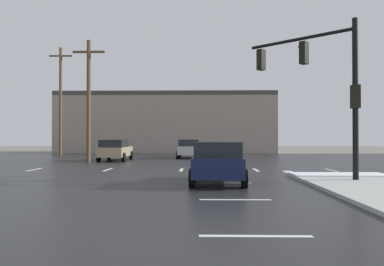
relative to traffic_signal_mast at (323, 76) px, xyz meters
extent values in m
plane|color=slate|center=(-4.05, 4.93, -4.27)|extent=(120.00, 120.00, 0.00)
cube|color=#232326|center=(-4.05, 4.93, -4.26)|extent=(44.00, 44.00, 0.02)
cube|color=white|center=(0.95, 0.93, -4.10)|extent=(4.00, 1.60, 0.06)
cube|color=silver|center=(-4.05, -9.07, -4.25)|extent=(2.00, 0.15, 0.01)
cube|color=silver|center=(-4.05, -5.07, -4.25)|extent=(2.00, 0.15, 0.01)
cube|color=silver|center=(-4.05, -1.07, -4.25)|extent=(2.00, 0.15, 0.01)
cube|color=silver|center=(-4.05, 2.93, -4.25)|extent=(2.00, 0.15, 0.01)
cube|color=silver|center=(-4.05, 6.93, -4.25)|extent=(2.00, 0.15, 0.01)
cube|color=silver|center=(-4.05, 10.93, -4.25)|extent=(2.00, 0.15, 0.01)
cube|color=silver|center=(-4.05, 14.93, -4.25)|extent=(2.00, 0.15, 0.01)
cube|color=silver|center=(-4.05, 18.93, -4.25)|extent=(2.00, 0.15, 0.01)
cube|color=silver|center=(-4.05, 22.93, -4.25)|extent=(2.00, 0.15, 0.01)
cube|color=silver|center=(-14.05, 4.93, -4.25)|extent=(0.15, 2.00, 0.01)
cube|color=silver|center=(-10.05, 4.93, -4.25)|extent=(0.15, 2.00, 0.01)
cube|color=silver|center=(-6.05, 4.93, -4.25)|extent=(0.15, 2.00, 0.01)
cube|color=silver|center=(-2.05, 4.93, -4.25)|extent=(0.15, 2.00, 0.01)
cube|color=silver|center=(1.95, 4.93, -4.25)|extent=(0.15, 2.00, 0.01)
cube|color=silver|center=(-0.55, 0.93, -4.25)|extent=(0.45, 7.00, 0.01)
cylinder|color=black|center=(0.95, -0.86, -1.01)|extent=(0.22, 0.22, 6.24)
cylinder|color=black|center=(-0.81, 0.74, 1.71)|extent=(3.61, 3.31, 0.14)
cube|color=black|center=(-0.63, 0.58, 1.08)|extent=(0.45, 0.45, 0.95)
sphere|color=red|center=(-0.75, 0.68, 1.37)|extent=(0.20, 0.20, 0.20)
cube|color=black|center=(-2.22, 2.02, 1.08)|extent=(0.45, 0.45, 0.95)
sphere|color=red|center=(-2.34, 2.13, 1.37)|extent=(0.20, 0.20, 0.20)
cube|color=black|center=(0.95, -0.86, -0.93)|extent=(0.28, 0.36, 0.90)
cube|color=gray|center=(-8.98, 30.19, -1.06)|extent=(24.69, 8.00, 6.41)
cube|color=#3F3D3A|center=(-8.98, 30.19, 2.39)|extent=(24.69, 8.00, 0.50)
cube|color=tan|center=(-11.47, 13.40, -3.57)|extent=(1.81, 4.50, 0.70)
cube|color=black|center=(-11.47, 12.72, -2.94)|extent=(1.66, 2.48, 0.55)
cylinder|color=black|center=(-12.37, 14.93, -3.92)|extent=(0.22, 0.66, 0.66)
cylinder|color=black|center=(-10.57, 14.92, -3.92)|extent=(0.22, 0.66, 0.66)
cylinder|color=black|center=(-12.37, 11.87, -3.92)|extent=(0.22, 0.66, 0.66)
cylinder|color=black|center=(-10.57, 11.86, -3.92)|extent=(0.22, 0.66, 0.66)
sphere|color=white|center=(-12.04, 15.60, -3.57)|extent=(0.18, 0.18, 0.18)
sphere|color=white|center=(-10.89, 15.60, -3.57)|extent=(0.18, 0.18, 0.18)
cube|color=#141E47|center=(-4.33, -0.94, -3.57)|extent=(2.05, 4.59, 0.70)
cube|color=black|center=(-4.36, -1.61, -2.94)|extent=(1.79, 2.56, 0.55)
cylinder|color=black|center=(-5.14, 0.64, -3.92)|extent=(0.26, 0.67, 0.66)
cylinder|color=black|center=(-3.34, 0.54, -3.92)|extent=(0.26, 0.67, 0.66)
cylinder|color=black|center=(-5.31, -2.42, -3.92)|extent=(0.26, 0.67, 0.66)
cylinder|color=black|center=(-3.51, -2.52, -3.92)|extent=(0.26, 0.67, 0.66)
sphere|color=white|center=(-4.78, 1.29, -3.57)|extent=(0.18, 0.18, 0.18)
sphere|color=white|center=(-3.63, 1.23, -3.57)|extent=(0.18, 0.18, 0.18)
cube|color=#B7BABF|center=(-5.99, 17.39, -3.57)|extent=(1.83, 4.51, 0.70)
cube|color=black|center=(-5.99, 16.72, -2.94)|extent=(1.67, 2.49, 0.55)
cylinder|color=black|center=(-6.88, 18.93, -3.92)|extent=(0.22, 0.66, 0.66)
cylinder|color=black|center=(-5.08, 18.91, -3.92)|extent=(0.22, 0.66, 0.66)
cylinder|color=black|center=(-6.90, 15.87, -3.92)|extent=(0.22, 0.66, 0.66)
cylinder|color=black|center=(-5.10, 15.86, -3.92)|extent=(0.22, 0.66, 0.66)
sphere|color=white|center=(-6.55, 19.60, -3.57)|extent=(0.18, 0.18, 0.18)
sphere|color=white|center=(-5.40, 19.59, -3.57)|extent=(0.18, 0.18, 0.18)
cylinder|color=brown|center=(-12.66, 10.32, -0.06)|extent=(0.28, 0.28, 8.42)
cube|color=brown|center=(-12.66, 10.32, 3.35)|extent=(2.20, 0.14, 0.14)
cylinder|color=brown|center=(-18.46, 20.90, 0.94)|extent=(0.28, 0.28, 10.41)
cube|color=brown|center=(-18.46, 20.90, 5.34)|extent=(2.20, 0.14, 0.14)
camera|label=1|loc=(-5.02, -15.92, -2.52)|focal=36.29mm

